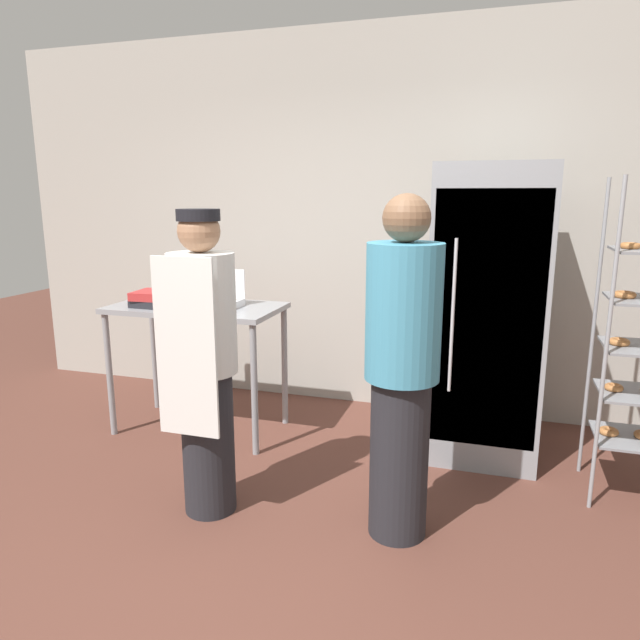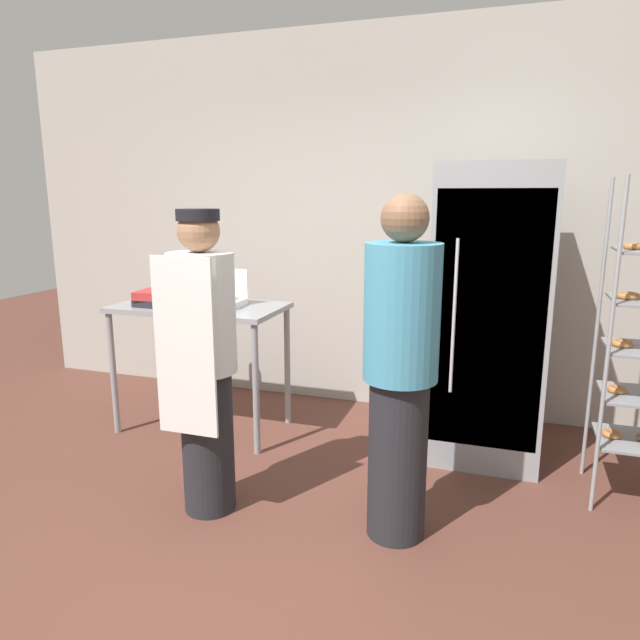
{
  "view_description": "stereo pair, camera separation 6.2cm",
  "coord_description": "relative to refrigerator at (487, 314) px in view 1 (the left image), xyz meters",
  "views": [
    {
      "loc": [
        0.9,
        -2.19,
        1.69
      ],
      "look_at": [
        -0.01,
        0.75,
        1.02
      ],
      "focal_mm": 32.0,
      "sensor_mm": 36.0,
      "label": 1
    },
    {
      "loc": [
        0.96,
        -2.17,
        1.69
      ],
      "look_at": [
        -0.01,
        0.75,
        1.02
      ],
      "focal_mm": 32.0,
      "sensor_mm": 36.0,
      "label": 2
    }
  ],
  "objects": [
    {
      "name": "prep_counter",
      "position": [
        -1.98,
        -0.23,
        -0.12
      ],
      "size": [
        1.19,
        0.64,
        0.93
      ],
      "color": "gray",
      "rests_on": "ground_plane"
    },
    {
      "name": "ground_plane",
      "position": [
        -0.87,
        -1.56,
        -0.94
      ],
      "size": [
        14.0,
        14.0,
        0.0
      ],
      "primitive_type": "plane",
      "color": "brown"
    },
    {
      "name": "back_wall",
      "position": [
        -0.87,
        0.72,
        0.53
      ],
      "size": [
        6.4,
        0.12,
        2.94
      ],
      "primitive_type": "cube",
      "color": "#ADA89E",
      "rests_on": "ground_plane"
    },
    {
      "name": "binder_stack",
      "position": [
        -2.22,
        -0.33,
        0.04
      ],
      "size": [
        0.32,
        0.28,
        0.11
      ],
      "color": "#232328",
      "rests_on": "prep_counter"
    },
    {
      "name": "person_baker",
      "position": [
        -1.39,
        -1.21,
        -0.09
      ],
      "size": [
        0.34,
        0.36,
        1.62
      ],
      "color": "#232328",
      "rests_on": "ground_plane"
    },
    {
      "name": "person_customer",
      "position": [
        -0.37,
        -1.12,
        -0.07
      ],
      "size": [
        0.36,
        0.36,
        1.7
      ],
      "color": "#232328",
      "rests_on": "ground_plane"
    },
    {
      "name": "blender_pitcher",
      "position": [
        -2.35,
        -0.03,
        0.11
      ],
      "size": [
        0.13,
        0.13,
        0.28
      ],
      "color": "#99999E",
      "rests_on": "prep_counter"
    },
    {
      "name": "refrigerator",
      "position": [
        0.0,
        0.0,
        0.0
      ],
      "size": [
        0.7,
        0.74,
        1.88
      ],
      "color": "gray",
      "rests_on": "ground_plane"
    },
    {
      "name": "donut_box",
      "position": [
        -1.78,
        -0.21,
        0.03
      ],
      "size": [
        0.27,
        0.21,
        0.25
      ],
      "color": "white",
      "rests_on": "prep_counter"
    }
  ]
}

